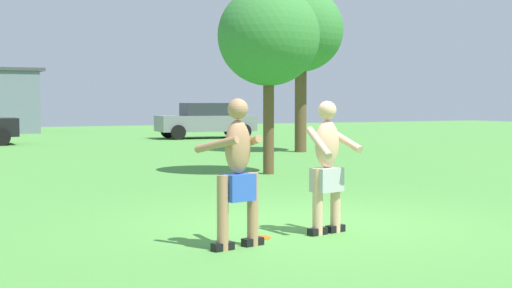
% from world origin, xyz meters
% --- Properties ---
extents(ground_plane, '(80.00, 80.00, 0.00)m').
position_xyz_m(ground_plane, '(0.00, 0.00, 0.00)').
color(ground_plane, '#4C8E3D').
extents(player_near, '(0.77, 0.68, 1.70)m').
position_xyz_m(player_near, '(-1.57, -1.00, 0.89)').
color(player_near, black).
rests_on(player_near, ground_plane).
extents(player_in_gray, '(0.63, 0.67, 1.67)m').
position_xyz_m(player_in_gray, '(-0.18, -0.69, 0.88)').
color(player_in_gray, black).
rests_on(player_in_gray, ground_plane).
extents(frisbee, '(0.25, 0.25, 0.03)m').
position_xyz_m(frisbee, '(-1.08, -0.62, 0.01)').
color(frisbee, orange).
rests_on(frisbee, ground_plane).
extents(car_gray_far_end, '(4.45, 2.35, 1.58)m').
position_xyz_m(car_gray_far_end, '(7.66, 22.05, 0.82)').
color(car_gray_far_end, slate).
rests_on(car_gray_far_end, ground_plane).
extents(tree_left_field, '(2.31, 2.31, 4.27)m').
position_xyz_m(tree_left_field, '(2.66, 6.38, 3.12)').
color(tree_left_field, brown).
rests_on(tree_left_field, ground_plane).
extents(tree_behind_players, '(2.76, 2.76, 5.34)m').
position_xyz_m(tree_behind_players, '(6.97, 12.42, 3.93)').
color(tree_behind_players, brown).
rests_on(tree_behind_players, ground_plane).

